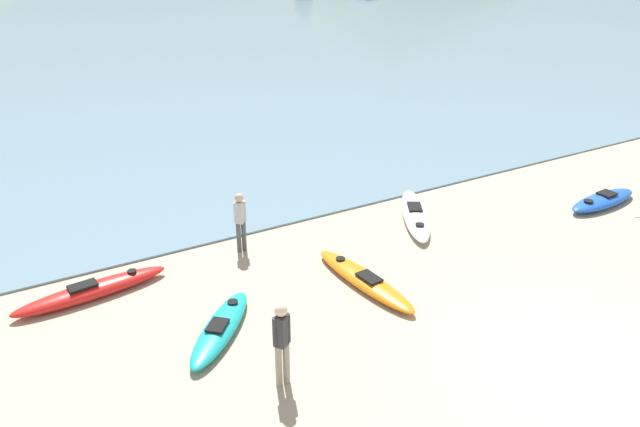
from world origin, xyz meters
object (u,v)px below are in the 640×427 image
(kayak_on_sand_0, at_px, (92,290))
(kayak_on_sand_1, at_px, (364,280))
(person_near_foreground, at_px, (282,339))
(person_near_waterline, at_px, (240,219))
(kayak_on_sand_4, at_px, (220,328))
(kayak_on_sand_2, at_px, (415,215))
(kayak_on_sand_3, at_px, (603,200))

(kayak_on_sand_0, bearing_deg, kayak_on_sand_1, -25.09)
(person_near_foreground, bearing_deg, kayak_on_sand_0, 116.83)
(person_near_foreground, bearing_deg, person_near_waterline, 74.64)
(kayak_on_sand_4, relative_size, person_near_foreground, 1.45)
(kayak_on_sand_2, height_order, person_near_waterline, person_near_waterline)
(kayak_on_sand_2, height_order, kayak_on_sand_4, kayak_on_sand_2)
(person_near_foreground, distance_m, person_near_waterline, 5.27)
(kayak_on_sand_2, xyz_separation_m, kayak_on_sand_4, (-6.82, -2.38, -0.00))
(kayak_on_sand_0, distance_m, person_near_waterline, 3.88)
(kayak_on_sand_0, relative_size, person_near_waterline, 2.20)
(kayak_on_sand_1, xyz_separation_m, person_near_waterline, (-1.79, 2.96, 0.78))
(kayak_on_sand_0, bearing_deg, person_near_waterline, 5.19)
(person_near_foreground, height_order, person_near_waterline, person_near_foreground)
(kayak_on_sand_0, height_order, kayak_on_sand_3, kayak_on_sand_0)
(kayak_on_sand_2, bearing_deg, person_near_waterline, 171.82)
(kayak_on_sand_2, distance_m, person_near_waterline, 5.11)
(kayak_on_sand_0, height_order, person_near_waterline, person_near_waterline)
(kayak_on_sand_2, bearing_deg, kayak_on_sand_3, -20.33)
(kayak_on_sand_2, distance_m, person_near_foreground, 7.79)
(person_near_foreground, bearing_deg, kayak_on_sand_2, 34.28)
(kayak_on_sand_3, bearing_deg, kayak_on_sand_4, -178.31)
(kayak_on_sand_0, distance_m, kayak_on_sand_1, 6.16)
(kayak_on_sand_3, height_order, person_near_waterline, person_near_waterline)
(kayak_on_sand_3, xyz_separation_m, person_near_waterline, (-10.44, 2.73, 0.75))
(kayak_on_sand_1, bearing_deg, kayak_on_sand_2, 34.87)
(person_near_waterline, bearing_deg, kayak_on_sand_1, -58.82)
(kayak_on_sand_3, distance_m, person_near_foreground, 12.09)
(kayak_on_sand_2, distance_m, kayak_on_sand_4, 7.22)
(kayak_on_sand_3, relative_size, kayak_on_sand_4, 1.14)
(kayak_on_sand_1, bearing_deg, kayak_on_sand_3, 1.49)
(person_near_foreground, bearing_deg, kayak_on_sand_1, 33.68)
(kayak_on_sand_4, relative_size, person_near_waterline, 1.56)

